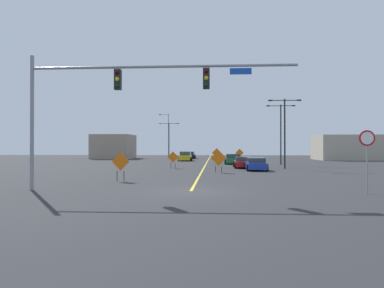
{
  "coord_description": "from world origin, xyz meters",
  "views": [
    {
      "loc": [
        1.26,
        -18.67,
        2.27
      ],
      "look_at": [
        -1.3,
        20.99,
        2.57
      ],
      "focal_mm": 34.26,
      "sensor_mm": 36.0,
      "label": 1
    }
  ],
  "objects_px": {
    "street_lamp_near_right": "(169,136)",
    "car_black_mid": "(190,155)",
    "construction_sign_right_shoulder": "(173,158)",
    "car_green_near": "(233,159)",
    "construction_sign_median_near": "(217,153)",
    "car_yellow_passing": "(185,157)",
    "stop_sign": "(367,149)",
    "street_lamp_near_left": "(285,127)",
    "street_lamp_mid_right": "(168,133)",
    "construction_sign_right_lane": "(240,154)",
    "car_red_approaching": "(243,163)",
    "traffic_signal_assembly": "(119,90)",
    "car_blue_distant": "(256,164)",
    "construction_sign_left_lane": "(218,159)",
    "street_lamp_mid_left": "(281,129)",
    "construction_sign_median_far": "(121,163)"
  },
  "relations": [
    {
      "from": "construction_sign_median_far",
      "to": "car_blue_distant",
      "type": "xyz_separation_m",
      "value": [
        10.14,
        11.79,
        -0.61
      ]
    },
    {
      "from": "street_lamp_near_right",
      "to": "construction_sign_median_near",
      "type": "height_order",
      "value": "street_lamp_near_right"
    },
    {
      "from": "car_blue_distant",
      "to": "car_yellow_passing",
      "type": "relative_size",
      "value": 1.01
    },
    {
      "from": "street_lamp_mid_right",
      "to": "construction_sign_right_shoulder",
      "type": "distance_m",
      "value": 41.61
    },
    {
      "from": "street_lamp_near_left",
      "to": "construction_sign_left_lane",
      "type": "xyz_separation_m",
      "value": [
        -6.94,
        -6.33,
        -3.13
      ]
    },
    {
      "from": "street_lamp_near_right",
      "to": "street_lamp_mid_right",
      "type": "bearing_deg",
      "value": 103.14
    },
    {
      "from": "car_blue_distant",
      "to": "car_green_near",
      "type": "bearing_deg",
      "value": 97.24
    },
    {
      "from": "street_lamp_near_right",
      "to": "street_lamp_near_left",
      "type": "bearing_deg",
      "value": -65.93
    },
    {
      "from": "street_lamp_near_right",
      "to": "car_yellow_passing",
      "type": "distance_m",
      "value": 18.97
    },
    {
      "from": "traffic_signal_assembly",
      "to": "car_blue_distant",
      "type": "height_order",
      "value": "traffic_signal_assembly"
    },
    {
      "from": "stop_sign",
      "to": "street_lamp_near_right",
      "type": "relative_size",
      "value": 0.42
    },
    {
      "from": "traffic_signal_assembly",
      "to": "stop_sign",
      "type": "xyz_separation_m",
      "value": [
        12.27,
        -0.55,
        -3.08
      ]
    },
    {
      "from": "stop_sign",
      "to": "street_lamp_near_left",
      "type": "bearing_deg",
      "value": 90.22
    },
    {
      "from": "construction_sign_left_lane",
      "to": "street_lamp_mid_left",
      "type": "bearing_deg",
      "value": 61.38
    },
    {
      "from": "construction_sign_median_near",
      "to": "car_yellow_passing",
      "type": "distance_m",
      "value": 7.02
    },
    {
      "from": "construction_sign_right_lane",
      "to": "car_blue_distant",
      "type": "distance_m",
      "value": 17.73
    },
    {
      "from": "car_black_mid",
      "to": "construction_sign_left_lane",
      "type": "bearing_deg",
      "value": -82.16
    },
    {
      "from": "construction_sign_median_near",
      "to": "car_red_approaching",
      "type": "relative_size",
      "value": 0.46
    },
    {
      "from": "construction_sign_right_lane",
      "to": "car_yellow_passing",
      "type": "xyz_separation_m",
      "value": [
        -8.34,
        5.43,
        -0.59
      ]
    },
    {
      "from": "car_yellow_passing",
      "to": "street_lamp_mid_right",
      "type": "bearing_deg",
      "value": 105.11
    },
    {
      "from": "street_lamp_near_left",
      "to": "construction_sign_median_far",
      "type": "xyz_separation_m",
      "value": [
        -13.48,
        -14.79,
        -3.14
      ]
    },
    {
      "from": "construction_sign_left_lane",
      "to": "street_lamp_near_right",
      "type": "bearing_deg",
      "value": 102.78
    },
    {
      "from": "construction_sign_left_lane",
      "to": "construction_sign_right_shoulder",
      "type": "relative_size",
      "value": 1.12
    },
    {
      "from": "construction_sign_right_shoulder",
      "to": "car_yellow_passing",
      "type": "height_order",
      "value": "construction_sign_right_shoulder"
    },
    {
      "from": "construction_sign_median_far",
      "to": "car_blue_distant",
      "type": "distance_m",
      "value": 15.56
    },
    {
      "from": "stop_sign",
      "to": "street_lamp_near_left",
      "type": "relative_size",
      "value": 0.42
    },
    {
      "from": "street_lamp_near_right",
      "to": "construction_sign_median_near",
      "type": "distance_m",
      "value": 25.06
    },
    {
      "from": "construction_sign_right_lane",
      "to": "construction_sign_right_shoulder",
      "type": "distance_m",
      "value": 17.03
    },
    {
      "from": "street_lamp_mid_right",
      "to": "construction_sign_median_near",
      "type": "bearing_deg",
      "value": -67.36
    },
    {
      "from": "street_lamp_near_left",
      "to": "car_yellow_passing",
      "type": "bearing_deg",
      "value": 120.95
    },
    {
      "from": "street_lamp_near_left",
      "to": "car_red_approaching",
      "type": "relative_size",
      "value": 1.62
    },
    {
      "from": "stop_sign",
      "to": "construction_sign_median_near",
      "type": "relative_size",
      "value": 1.48
    },
    {
      "from": "street_lamp_near_right",
      "to": "car_black_mid",
      "type": "height_order",
      "value": "street_lamp_near_right"
    },
    {
      "from": "car_green_near",
      "to": "street_lamp_mid_right",
      "type": "bearing_deg",
      "value": 112.2
    },
    {
      "from": "construction_sign_median_near",
      "to": "construction_sign_right_lane",
      "type": "height_order",
      "value": "construction_sign_median_near"
    },
    {
      "from": "car_green_near",
      "to": "street_lamp_near_left",
      "type": "bearing_deg",
      "value": -62.75
    },
    {
      "from": "car_green_near",
      "to": "street_lamp_near_right",
      "type": "bearing_deg",
      "value": 112.97
    },
    {
      "from": "construction_sign_right_lane",
      "to": "stop_sign",
      "type": "bearing_deg",
      "value": -83.83
    },
    {
      "from": "car_green_near",
      "to": "car_red_approaching",
      "type": "xyz_separation_m",
      "value": [
        0.74,
        -8.42,
        -0.07
      ]
    },
    {
      "from": "street_lamp_mid_left",
      "to": "stop_sign",
      "type": "bearing_deg",
      "value": -91.96
    },
    {
      "from": "street_lamp_near_left",
      "to": "car_black_mid",
      "type": "height_order",
      "value": "street_lamp_near_left"
    },
    {
      "from": "street_lamp_near_left",
      "to": "car_green_near",
      "type": "xyz_separation_m",
      "value": [
        -4.93,
        9.58,
        -3.72
      ]
    },
    {
      "from": "street_lamp_mid_right",
      "to": "car_yellow_passing",
      "type": "height_order",
      "value": "street_lamp_mid_right"
    },
    {
      "from": "street_lamp_near_right",
      "to": "car_yellow_passing",
      "type": "relative_size",
      "value": 1.68
    },
    {
      "from": "street_lamp_near_left",
      "to": "construction_sign_right_lane",
      "type": "xyz_separation_m",
      "value": [
        -3.73,
        14.71,
        -3.08
      ]
    },
    {
      "from": "construction_sign_left_lane",
      "to": "construction_sign_median_far",
      "type": "bearing_deg",
      "value": -127.66
    },
    {
      "from": "stop_sign",
      "to": "construction_sign_right_lane",
      "type": "distance_m",
      "value": 35.46
    },
    {
      "from": "construction_sign_right_shoulder",
      "to": "car_green_near",
      "type": "distance_m",
      "value": 12.01
    },
    {
      "from": "construction_sign_right_lane",
      "to": "car_yellow_passing",
      "type": "relative_size",
      "value": 0.45
    },
    {
      "from": "car_blue_distant",
      "to": "car_red_approaching",
      "type": "distance_m",
      "value": 4.25
    }
  ]
}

